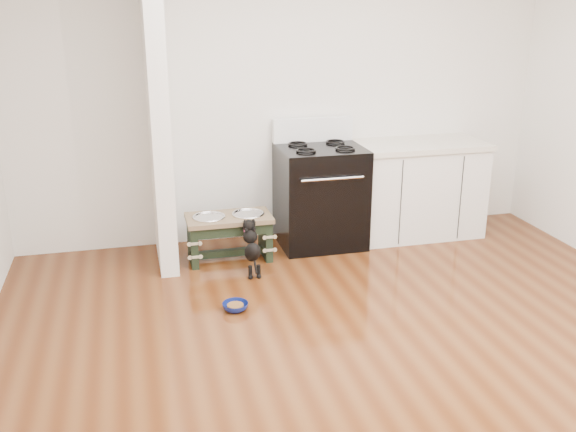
% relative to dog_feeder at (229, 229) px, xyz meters
% --- Properties ---
extents(ground, '(5.00, 5.00, 0.00)m').
position_rel_dog_feeder_xyz_m(ground, '(0.63, -1.97, -0.29)').
color(ground, '#4A220D').
rests_on(ground, ground).
extents(room_shell, '(5.00, 5.00, 5.00)m').
position_rel_dog_feeder_xyz_m(room_shell, '(0.63, -1.97, 1.33)').
color(room_shell, silver).
rests_on(room_shell, ground).
extents(partition_wall, '(0.15, 0.80, 2.70)m').
position_rel_dog_feeder_xyz_m(partition_wall, '(-0.54, 0.13, 1.06)').
color(partition_wall, silver).
rests_on(partition_wall, ground).
extents(oven_range, '(0.76, 0.69, 1.14)m').
position_rel_dog_feeder_xyz_m(oven_range, '(0.88, 0.19, 0.19)').
color(oven_range, black).
rests_on(oven_range, ground).
extents(cabinet_run, '(1.24, 0.64, 0.91)m').
position_rel_dog_feeder_xyz_m(cabinet_run, '(1.86, 0.21, 0.17)').
color(cabinet_run, silver).
rests_on(cabinet_run, ground).
extents(dog_feeder, '(0.74, 0.39, 0.42)m').
position_rel_dog_feeder_xyz_m(dog_feeder, '(0.00, 0.00, 0.00)').
color(dog_feeder, black).
rests_on(dog_feeder, ground).
extents(puppy, '(0.13, 0.38, 0.45)m').
position_rel_dog_feeder_xyz_m(puppy, '(0.13, -0.34, -0.04)').
color(puppy, black).
rests_on(puppy, ground).
extents(floor_bowl, '(0.24, 0.24, 0.06)m').
position_rel_dog_feeder_xyz_m(floor_bowl, '(-0.12, -0.98, -0.26)').
color(floor_bowl, navy).
rests_on(floor_bowl, ground).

